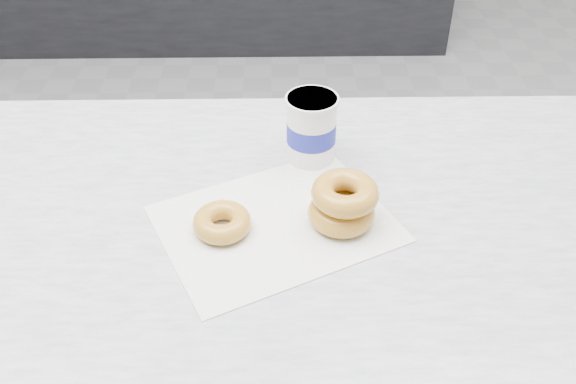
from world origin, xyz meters
The scene contains 5 objects.
ground centered at (0.00, 0.00, 0.00)m, with size 5.00×5.00×0.00m, color #939396.
wax_paper centered at (0.30, -0.60, 0.90)m, with size 0.34×0.26×0.00m, color silver.
donut_single centered at (0.22, -0.61, 0.92)m, with size 0.09×0.09×0.03m, color #C18635.
donut_stack centered at (0.41, -0.60, 0.94)m, with size 0.15×0.15×0.07m.
coffee_cup centered at (0.37, -0.42, 0.96)m, with size 0.10×0.10×0.12m.
Camera 1 is at (0.31, -1.34, 1.55)m, focal length 40.00 mm.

